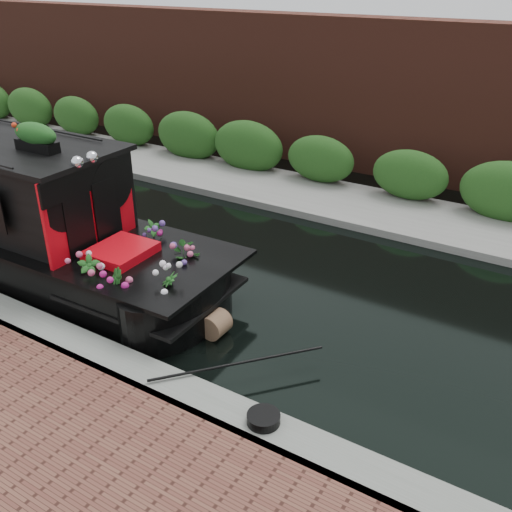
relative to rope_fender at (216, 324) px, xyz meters
The scene contains 7 objects.
ground 2.44m from the rope_fender, 132.70° to the left, with size 80.00×80.00×0.00m, color black.
near_bank_coping 2.25m from the rope_fender, 137.55° to the right, with size 40.00×0.60×0.50m, color gray.
far_bank_path 6.22m from the rope_fender, 105.41° to the left, with size 40.00×2.40×0.34m, color gray.
far_hedge 7.09m from the rope_fender, 103.48° to the left, with size 40.00×1.10×2.80m, color #234F1A.
far_brick_wall 9.14m from the rope_fender, 100.41° to the left, with size 40.00×1.00×8.00m, color #52261B.
rope_fender is the anchor object (origin of this frame).
coiled_mooring_rope 2.29m from the rope_fender, 39.95° to the right, with size 0.41×0.41×0.12m, color black.
Camera 1 is at (6.07, -7.72, 5.14)m, focal length 40.00 mm.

